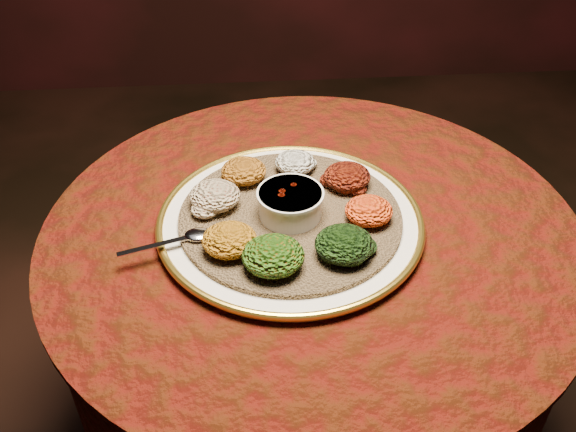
{
  "coord_description": "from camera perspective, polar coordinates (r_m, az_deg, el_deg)",
  "views": [
    {
      "loc": [
        -0.11,
        -0.87,
        1.46
      ],
      "look_at": [
        -0.04,
        0.0,
        0.76
      ],
      "focal_mm": 40.0,
      "sensor_mm": 36.0,
      "label": 1
    }
  ],
  "objects": [
    {
      "name": "stew_bowl",
      "position": [
        1.1,
        0.21,
        1.26
      ],
      "size": [
        0.12,
        0.12,
        0.05
      ],
      "color": "silver",
      "rests_on": "injera"
    },
    {
      "name": "table",
      "position": [
        1.26,
        1.98,
        -7.21
      ],
      "size": [
        0.96,
        0.96,
        0.73
      ],
      "color": "black",
      "rests_on": "ground"
    },
    {
      "name": "portion_gomen",
      "position": [
        1.03,
        5.02,
        -2.51
      ],
      "size": [
        0.1,
        0.09,
        0.05
      ],
      "primitive_type": "ellipsoid",
      "color": "black",
      "rests_on": "injera"
    },
    {
      "name": "portion_timatim",
      "position": [
        1.13,
        -6.52,
        1.8
      ],
      "size": [
        0.09,
        0.09,
        0.04
      ],
      "primitive_type": "ellipsoid",
      "color": "maroon",
      "rests_on": "injera"
    },
    {
      "name": "injera",
      "position": [
        1.12,
        0.2,
        -0.07
      ],
      "size": [
        0.4,
        0.4,
        0.01
      ],
      "primitive_type": "cylinder",
      "rotation": [
        0.0,
        0.0,
        0.02
      ],
      "color": "olive",
      "rests_on": "platter"
    },
    {
      "name": "portion_kitfo",
      "position": [
        1.18,
        5.27,
        3.53
      ],
      "size": [
        0.09,
        0.08,
        0.04
      ],
      "primitive_type": "ellipsoid",
      "color": "black",
      "rests_on": "injera"
    },
    {
      "name": "portion_ayib",
      "position": [
        1.22,
        0.64,
        4.78
      ],
      "size": [
        0.08,
        0.07,
        0.04
      ],
      "primitive_type": "ellipsoid",
      "color": "silver",
      "rests_on": "injera"
    },
    {
      "name": "portion_shiro",
      "position": [
        1.19,
        -3.96,
        4.01
      ],
      "size": [
        0.08,
        0.08,
        0.04
      ],
      "primitive_type": "ellipsoid",
      "color": "#9A5412",
      "rests_on": "injera"
    },
    {
      "name": "platter",
      "position": [
        1.13,
        0.2,
        -0.5
      ],
      "size": [
        0.53,
        0.53,
        0.02
      ],
      "rotation": [
        0.0,
        0.0,
        0.2
      ],
      "color": "silver",
      "rests_on": "table"
    },
    {
      "name": "portion_kik",
      "position": [
        1.04,
        -5.24,
        -2.13
      ],
      "size": [
        0.09,
        0.09,
        0.04
      ],
      "primitive_type": "ellipsoid",
      "color": "#A35E0E",
      "rests_on": "injera"
    },
    {
      "name": "portion_mixveg",
      "position": [
        1.0,
        -1.32,
        -3.55
      ],
      "size": [
        0.1,
        0.09,
        0.05
      ],
      "primitive_type": "ellipsoid",
      "color": "#903D09",
      "rests_on": "injera"
    },
    {
      "name": "spoon",
      "position": [
        1.08,
        -8.53,
        -1.79
      ],
      "size": [
        0.15,
        0.06,
        0.01
      ],
      "rotation": [
        0.0,
        0.0,
        -2.84
      ],
      "color": "silver",
      "rests_on": "injera"
    },
    {
      "name": "portion_tikil",
      "position": [
        1.1,
        7.2,
        0.47
      ],
      "size": [
        0.08,
        0.08,
        0.04
      ],
      "primitive_type": "ellipsoid",
      "color": "#C56810",
      "rests_on": "injera"
    }
  ]
}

